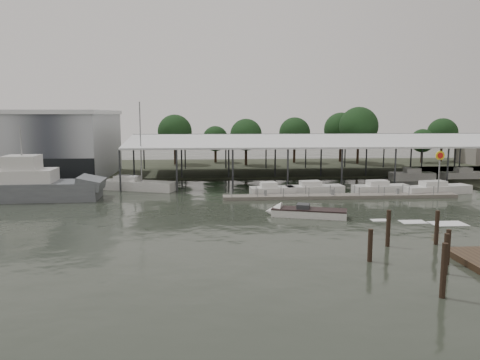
{
  "coord_description": "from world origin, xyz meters",
  "views": [
    {
      "loc": [
        -0.74,
        -43.92,
        9.87
      ],
      "look_at": [
        2.89,
        8.39,
        2.5
      ],
      "focal_mm": 35.0,
      "sensor_mm": 36.0,
      "label": 1
    }
  ],
  "objects": [
    {
      "name": "moored_cruiser_1",
      "position": [
        12.48,
        13.06,
        0.61
      ],
      "size": [
        7.46,
        2.89,
        1.7
      ],
      "rotation": [
        0.0,
        0.0,
        0.1
      ],
      "color": "white",
      "rests_on": "ground"
    },
    {
      "name": "shell_fuel_sign",
      "position": [
        27.0,
        9.99,
        3.93
      ],
      "size": [
        1.1,
        0.18,
        5.55
      ],
      "color": "gray",
      "rests_on": "ground"
    },
    {
      "name": "grey_trawler",
      "position": [
        -21.08,
        11.31,
        1.58
      ],
      "size": [
        15.95,
        5.39,
        8.84
      ],
      "rotation": [
        0.0,
        0.0,
        0.04
      ],
      "color": "slate",
      "rests_on": "ground"
    },
    {
      "name": "covered_boat_shed",
      "position": [
        17.0,
        28.0,
        6.13
      ],
      "size": [
        58.24,
        24.0,
        6.96
      ],
      "color": "silver",
      "rests_on": "ground"
    },
    {
      "name": "moored_cruiser_3",
      "position": [
        27.78,
        12.0,
        0.61
      ],
      "size": [
        9.16,
        3.95,
        1.7
      ],
      "rotation": [
        0.0,
        0.0,
        0.2
      ],
      "color": "white",
      "rests_on": "ground"
    },
    {
      "name": "mooring_pilings",
      "position": [
        13.41,
        -14.62,
        1.02
      ],
      "size": [
        6.82,
        10.51,
        3.65
      ],
      "color": "black",
      "rests_on": "ground"
    },
    {
      "name": "land_strip_far",
      "position": [
        0.0,
        42.0,
        0.1
      ],
      "size": [
        140.0,
        30.0,
        0.3
      ],
      "color": "#3A3F2F",
      "rests_on": "ground"
    },
    {
      "name": "moored_cruiser_2",
      "position": [
        20.96,
        12.85,
        0.61
      ],
      "size": [
        7.29,
        2.91,
        1.7
      ],
      "rotation": [
        0.0,
        0.0,
        0.1
      ],
      "color": "white",
      "rests_on": "ground"
    },
    {
      "name": "white_sailboat",
      "position": [
        -10.04,
        17.68,
        0.64
      ],
      "size": [
        10.29,
        5.75,
        11.69
      ],
      "rotation": [
        0.0,
        0.0,
        -0.34
      ],
      "color": "white",
      "rests_on": "ground"
    },
    {
      "name": "storage_warehouse",
      "position": [
        -28.0,
        29.94,
        5.29
      ],
      "size": [
        24.5,
        20.5,
        10.5
      ],
      "color": "#A0A4AA",
      "rests_on": "ground"
    },
    {
      "name": "floating_dock",
      "position": [
        15.0,
        10.0,
        0.2
      ],
      "size": [
        28.0,
        2.0,
        1.4
      ],
      "color": "slate",
      "rests_on": "ground"
    },
    {
      "name": "speedboat_underway",
      "position": [
        8.41,
        0.18,
        0.39
      ],
      "size": [
        18.35,
        7.27,
        2.0
      ],
      "rotation": [
        0.0,
        0.0,
        2.84
      ],
      "color": "white",
      "rests_on": "ground"
    },
    {
      "name": "horizon_tree_line",
      "position": [
        22.53,
        47.9,
        6.37
      ],
      "size": [
        70.59,
        11.81,
        11.36
      ],
      "color": "black",
      "rests_on": "ground"
    },
    {
      "name": "ground",
      "position": [
        0.0,
        0.0,
        0.0
      ],
      "size": [
        200.0,
        200.0,
        0.0
      ],
      "primitive_type": "plane",
      "color": "#262C24",
      "rests_on": "ground"
    },
    {
      "name": "moored_cruiser_0",
      "position": [
        7.09,
        12.31,
        0.61
      ],
      "size": [
        5.6,
        2.62,
        1.7
      ],
      "rotation": [
        0.0,
        0.0,
        0.08
      ],
      "color": "white",
      "rests_on": "ground"
    }
  ]
}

